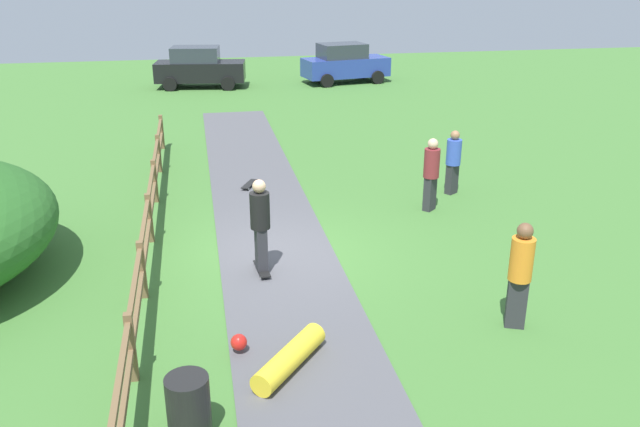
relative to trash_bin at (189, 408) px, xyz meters
The scene contains 12 objects.
ground_plane 5.59m from the trash_bin, 71.17° to the left, with size 60.00×60.00×0.00m, color #427533.
asphalt_path 5.59m from the trash_bin, 71.17° to the left, with size 2.40×28.00×0.02m, color #515156.
wooden_fence 5.34m from the trash_bin, 98.62° to the left, with size 0.12×18.12×1.10m.
trash_bin is the anchor object (origin of this frame).
skater_riding 4.83m from the trash_bin, 72.92° to the left, with size 0.41×0.82×1.90m.
skater_fallen 1.93m from the trash_bin, 42.33° to the left, with size 1.49×1.47×0.36m.
skateboard_loose 9.97m from the trash_bin, 80.61° to the left, with size 0.52×0.81×0.08m.
bystander_blue 10.77m from the trash_bin, 50.81° to the left, with size 0.53×0.53×1.69m.
bystander_orange 5.67m from the trash_bin, 18.39° to the left, with size 0.50×0.50×1.86m.
bystander_maroon 9.33m from the trash_bin, 51.38° to the left, with size 0.54×0.54×1.80m.
parked_car_black 25.20m from the trash_bin, 88.58° to the left, with size 4.39×2.42×1.92m.
parked_car_blue 26.34m from the trash_bin, 72.89° to the left, with size 4.44×2.58×1.92m.
Camera 1 is at (-1.45, -12.30, 5.74)m, focal length 36.78 mm.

